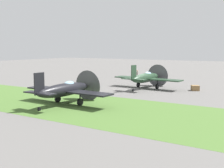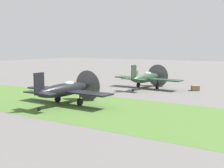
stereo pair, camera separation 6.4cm
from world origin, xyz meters
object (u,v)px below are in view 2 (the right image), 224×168
object	(u,v)px
airplane_wingman	(66,90)
fuel_drum	(90,90)
ground_crew_chief	(137,75)
supply_crate	(195,88)
airplane_lead	(146,78)

from	to	relation	value
airplane_wingman	fuel_drum	size ratio (longest dim) A/B	10.41
ground_crew_chief	fuel_drum	world-z (taller)	ground_crew_chief
airplane_wingman	supply_crate	xyz separation A→B (m)	(7.69, 14.98, -1.08)
airplane_wingman	ground_crew_chief	world-z (taller)	airplane_wingman
airplane_lead	fuel_drum	world-z (taller)	airplane_lead
ground_crew_chief	fuel_drum	size ratio (longest dim) A/B	1.92
airplane_lead	ground_crew_chief	size ratio (longest dim) A/B	5.38
airplane_wingman	airplane_lead	bearing A→B (deg)	84.36
airplane_wingman	ground_crew_chief	bearing A→B (deg)	100.50
airplane_lead	airplane_wingman	size ratio (longest dim) A/B	0.99
airplane_lead	fuel_drum	size ratio (longest dim) A/B	10.34
airplane_wingman	fuel_drum	distance (m)	6.46
airplane_lead	airplane_wingman	xyz separation A→B (m)	(-1.80, -13.49, 0.02)
supply_crate	fuel_drum	bearing A→B (deg)	-137.04
airplane_lead	fuel_drum	bearing A→B (deg)	-112.38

